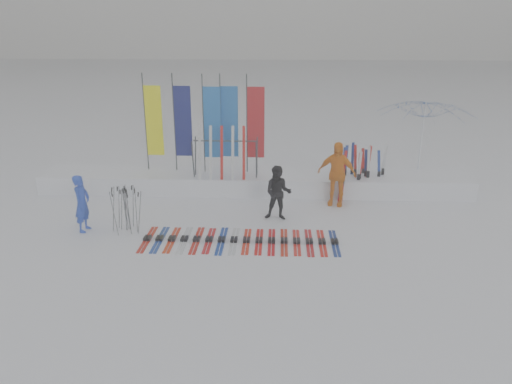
{
  "coord_description": "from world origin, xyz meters",
  "views": [
    {
      "loc": [
        0.79,
        -11.1,
        5.44
      ],
      "look_at": [
        0.2,
        1.6,
        1.0
      ],
      "focal_mm": 35.0,
      "sensor_mm": 36.0,
      "label": 1
    }
  ],
  "objects_px": {
    "person_blue": "(82,203)",
    "person_yellow": "(337,174)",
    "person_black": "(278,193)",
    "ski_rack": "(225,153)",
    "ski_row": "(240,240)",
    "tent_canopy": "(422,141)"
  },
  "relations": [
    {
      "from": "person_yellow",
      "to": "person_blue",
      "type": "bearing_deg",
      "value": -144.6
    },
    {
      "from": "person_black",
      "to": "tent_canopy",
      "type": "relative_size",
      "value": 0.48
    },
    {
      "from": "person_blue",
      "to": "person_yellow",
      "type": "relative_size",
      "value": 0.79
    },
    {
      "from": "person_black",
      "to": "person_yellow",
      "type": "bearing_deg",
      "value": 41.56
    },
    {
      "from": "ski_rack",
      "to": "person_blue",
      "type": "bearing_deg",
      "value": -138.54
    },
    {
      "from": "person_black",
      "to": "ski_rack",
      "type": "height_order",
      "value": "ski_rack"
    },
    {
      "from": "person_black",
      "to": "ski_row",
      "type": "xyz_separation_m",
      "value": [
        -0.97,
        -1.58,
        -0.75
      ]
    },
    {
      "from": "ski_rack",
      "to": "person_black",
      "type": "bearing_deg",
      "value": -50.27
    },
    {
      "from": "person_yellow",
      "to": "ski_row",
      "type": "xyz_separation_m",
      "value": [
        -2.73,
        -2.84,
        -0.96
      ]
    },
    {
      "from": "person_black",
      "to": "person_yellow",
      "type": "relative_size",
      "value": 0.79
    },
    {
      "from": "person_yellow",
      "to": "ski_rack",
      "type": "xyz_separation_m",
      "value": [
        -3.46,
        0.78,
        0.39
      ]
    },
    {
      "from": "person_blue",
      "to": "ski_rack",
      "type": "relative_size",
      "value": 0.77
    },
    {
      "from": "person_yellow",
      "to": "ski_rack",
      "type": "relative_size",
      "value": 0.97
    },
    {
      "from": "ski_row",
      "to": "ski_rack",
      "type": "distance_m",
      "value": 3.93
    },
    {
      "from": "ski_row",
      "to": "ski_rack",
      "type": "bearing_deg",
      "value": 101.42
    },
    {
      "from": "ski_row",
      "to": "ski_rack",
      "type": "relative_size",
      "value": 2.45
    },
    {
      "from": "person_blue",
      "to": "tent_canopy",
      "type": "bearing_deg",
      "value": -58.89
    },
    {
      "from": "person_blue",
      "to": "ski_row",
      "type": "distance_m",
      "value": 4.34
    },
    {
      "from": "tent_canopy",
      "to": "ski_rack",
      "type": "relative_size",
      "value": 1.6
    },
    {
      "from": "tent_canopy",
      "to": "ski_rack",
      "type": "bearing_deg",
      "value": -166.27
    },
    {
      "from": "person_yellow",
      "to": "ski_row",
      "type": "bearing_deg",
      "value": -116.84
    },
    {
      "from": "person_blue",
      "to": "person_black",
      "type": "distance_m",
      "value": 5.32
    }
  ]
}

